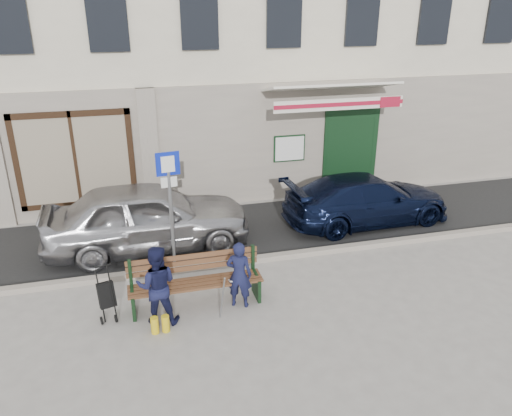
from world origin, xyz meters
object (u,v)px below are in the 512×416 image
object	(u,v)px
bench	(193,283)
woman	(157,285)
car_navy	(367,199)
stroller	(107,296)
car_silver	(147,216)
man	(239,275)
parking_sign	(170,194)

from	to	relation	value
bench	woman	xyz separation A→B (m)	(-0.65, -0.36, 0.26)
car_navy	stroller	distance (m)	6.73
car_navy	bench	world-z (taller)	car_navy
bench	stroller	world-z (taller)	bench
bench	stroller	distance (m)	1.50
woman	stroller	distance (m)	0.97
bench	woman	size ratio (longest dim) A/B	1.67
car_navy	woman	bearing A→B (deg)	115.73
car_silver	man	xyz separation A→B (m)	(1.43, -2.76, -0.13)
man	stroller	size ratio (longest dim) A/B	1.32
car_silver	stroller	xyz separation A→B (m)	(-0.87, -2.54, -0.33)
car_silver	bench	xyz separation A→B (m)	(0.63, -2.54, -0.30)
man	stroller	bearing A→B (deg)	18.28
car_silver	parking_sign	distance (m)	1.48
woman	parking_sign	bearing A→B (deg)	-94.80
man	woman	xyz separation A→B (m)	(-1.45, -0.14, 0.08)
parking_sign	bench	distance (m)	1.89
car_silver	parking_sign	xyz separation A→B (m)	(0.44, -1.09, 0.90)
car_navy	parking_sign	distance (m)	5.13
man	woman	world-z (taller)	woman
man	woman	bearing A→B (deg)	29.14
man	woman	size ratio (longest dim) A/B	0.88
stroller	parking_sign	bearing A→B (deg)	33.05
car_silver	woman	size ratio (longest dim) A/B	3.11
woman	car_silver	bearing A→B (deg)	-80.93
parking_sign	woman	distance (m)	2.09
woman	stroller	bearing A→B (deg)	-13.37
car_navy	man	xyz separation A→B (m)	(-3.90, -2.83, 0.03)
car_silver	parking_sign	bearing A→B (deg)	-159.15
man	stroller	distance (m)	2.32
car_navy	bench	bearing A→B (deg)	115.78
stroller	car_navy	bearing A→B (deg)	7.94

